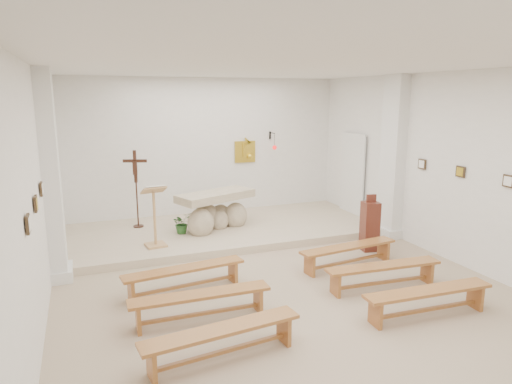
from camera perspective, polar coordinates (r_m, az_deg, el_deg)
name	(u,v)px	position (r m, az deg, el deg)	size (l,w,h in m)	color
ground	(289,295)	(7.36, 4.15, -12.66)	(7.00, 10.00, 0.00)	tan
wall_left	(32,205)	(6.21, -26.17, -1.47)	(0.02, 10.00, 3.50)	white
wall_right	(470,172)	(8.87, 25.21, 2.32)	(0.02, 10.00, 3.50)	white
wall_back	(205,149)	(11.47, -6.40, 5.31)	(7.00, 0.02, 3.50)	white
ceiling	(293,65)	(6.70, 4.62, 15.60)	(7.00, 10.00, 0.02)	silver
sanctuary_platform	(224,230)	(10.40, -4.08, -4.76)	(6.98, 3.00, 0.15)	beige
pilaster_left	(51,178)	(8.16, -24.21, 1.65)	(0.26, 0.55, 3.50)	white
pilaster_right	(393,158)	(10.27, 16.72, 4.11)	(0.26, 0.55, 3.50)	white
gold_wall_relief	(245,152)	(11.76, -1.38, 5.06)	(0.55, 0.04, 0.55)	gold
sanctuary_lamp	(274,145)	(11.77, 2.26, 5.83)	(0.11, 0.36, 0.44)	black
station_frame_left_front	(28,224)	(5.44, -26.61, -3.60)	(0.03, 0.20, 0.20)	#3A2A19
station_frame_left_mid	(36,204)	(6.41, -25.83, -1.33)	(0.03, 0.20, 0.20)	#3A2A19
station_frame_left_rear	(41,189)	(7.38, -25.25, 0.35)	(0.03, 0.20, 0.20)	#3A2A19
station_frame_right_front	(508,181)	(8.34, 29.02, 1.20)	(0.03, 0.20, 0.20)	#3A2A19
station_frame_right_mid	(460,172)	(9.00, 24.19, 2.34)	(0.03, 0.20, 0.20)	#3A2A19
station_frame_right_rear	(422,164)	(9.72, 20.04, 3.30)	(0.03, 0.20, 0.20)	#3A2A19
radiator_left	(57,251)	(9.19, -23.59, -6.76)	(0.10, 0.85, 0.52)	silver
radiator_right	(372,216)	(11.13, 14.32, -2.95)	(0.10, 0.85, 0.52)	silver
altar	(215,213)	(10.19, -5.12, -2.66)	(1.89, 1.28, 0.91)	beige
lectern	(155,216)	(9.09, -12.55, -2.94)	(0.49, 0.43, 1.25)	tan
crucifix_stand	(136,183)	(10.47, -14.76, 1.07)	(0.51, 0.23, 1.74)	#391D12
potted_plant	(182,223)	(9.96, -9.26, -3.85)	(0.40, 0.35, 0.45)	#265723
donation_pedestal	(370,226)	(9.43, 14.04, -4.12)	(0.36, 0.36, 1.15)	#562318
bench_left_front	(185,274)	(7.39, -8.93, -10.04)	(1.97, 0.54, 0.41)	#A86030
bench_right_front	(348,251)	(8.48, 11.49, -7.22)	(1.97, 0.53, 0.41)	#A86030
bench_left_second	(201,300)	(6.48, -6.94, -13.27)	(1.96, 0.35, 0.41)	#A86030
bench_right_second	(383,271)	(7.70, 15.61, -9.44)	(1.97, 0.44, 0.41)	#A86030
bench_left_third	(222,336)	(5.60, -4.24, -17.51)	(1.97, 0.54, 0.41)	#A86030
bench_right_third	(428,296)	(6.98, 20.71, -12.08)	(1.96, 0.40, 0.41)	#A86030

